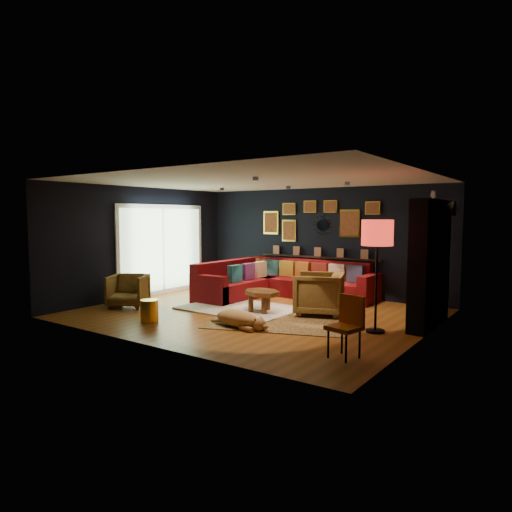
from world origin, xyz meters
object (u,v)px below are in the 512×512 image
Objects in this scene: pouf at (220,294)px; gold_stool at (149,311)px; sectional at (277,283)px; floor_lamp at (377,237)px; dog at (237,315)px; armchair_right at (319,292)px; orange_chair at (347,321)px; armchair_left at (128,289)px; coffee_table at (262,295)px.

gold_stool reaches higher than pouf.
floor_lamp is (3.11, -1.86, 1.26)m from sectional.
gold_stool and dog have the same top height.
armchair_right is 1.86m from dog.
orange_chair is 2.31m from dog.
gold_stool is 1.67m from dog.
armchair_right is (1.73, -1.21, 0.13)m from sectional.
armchair_left is 1.55m from gold_stool.
sectional is 4.48× the size of armchair_left.
pouf is 2.21m from gold_stool.
gold_stool is at bearing -56.60° from armchair_left.
dog is (-2.08, -1.06, -1.37)m from floor_lamp.
armchair_right is at bearing -34.98° from sectional.
armchair_right is at bearing 138.78° from orange_chair.
coffee_table is 2.09× the size of pouf.
sectional reaches higher than armchair_left.
dog is (-2.25, 0.46, -0.29)m from orange_chair.
orange_chair is (3.97, -2.08, 0.31)m from pouf.
floor_lamp reaches higher than sectional.
pouf is at bearing 141.94° from dog.
gold_stool is at bearing -98.43° from sectional.
floor_lamp reaches higher than pouf.
floor_lamp reaches higher than gold_stool.
sectional reaches higher than pouf.
floor_lamp is (2.39, -0.14, 1.21)m from coffee_table.
coffee_table is at bearing -16.28° from pouf.
sectional is 1.48m from pouf.
floor_lamp is at bearing -30.83° from sectional.
armchair_left is at bearing -156.66° from coffee_table.
orange_chair is 1.87m from floor_lamp.
floor_lamp reaches higher than armchair_left.
sectional reaches higher than orange_chair.
coffee_table is 1.32× the size of armchair_left.
pouf is 0.39× the size of dog.
armchair_right is at bearing 154.89° from floor_lamp.
gold_stool is (-2.25, -2.30, -0.25)m from armchair_right.
orange_chair is at bearing -37.20° from armchair_left.
floor_lamp is (5.03, 0.99, 1.20)m from armchair_left.
coffee_table is at bearing -83.24° from armchair_right.
pouf is at bearing 20.21° from armchair_left.
coffee_table is 3.06m from orange_chair.
armchair_right reaches higher than sectional.
armchair_right is at bearing 73.04° from dog.
sectional is 3.44m from armchair_left.
orange_chair reaches higher than dog.
orange_chair is at bearing -83.49° from floor_lamp.
sectional reaches higher than dog.
coffee_table is at bearing 160.03° from orange_chair.
armchair_left is at bearing -123.84° from sectional.
sectional is 8.46× the size of gold_stool.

